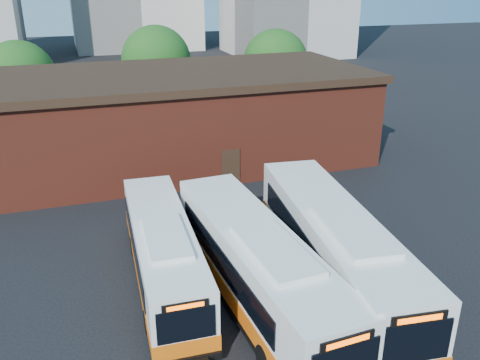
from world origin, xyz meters
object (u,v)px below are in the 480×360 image
object	(u,v)px
bus_midwest	(163,256)
bus_east	(334,253)
transit_worker	(315,357)
bus_mideast	(257,272)

from	to	relation	value
bus_midwest	bus_east	distance (m)	7.25
bus_midwest	bus_east	xyz separation A→B (m)	(6.80, -2.50, 0.26)
bus_east	transit_worker	world-z (taller)	bus_east
bus_mideast	bus_east	world-z (taller)	bus_east
bus_mideast	transit_worker	bearing A→B (deg)	-88.37
bus_east	transit_worker	distance (m)	5.75
bus_midwest	bus_mideast	size ratio (longest dim) A/B	0.87
bus_midwest	bus_mideast	world-z (taller)	bus_mideast
bus_east	bus_mideast	bearing A→B (deg)	-168.75
transit_worker	bus_east	bearing A→B (deg)	-14.91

